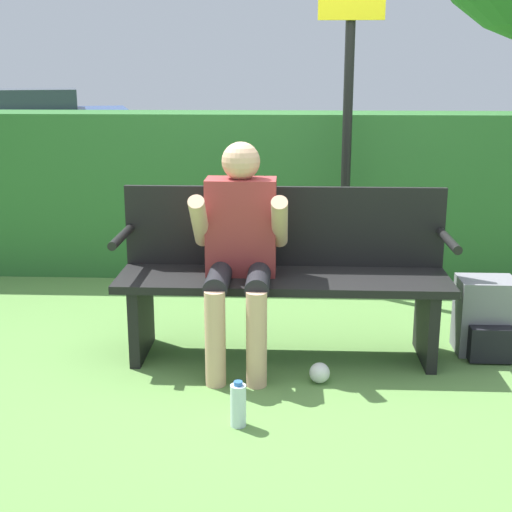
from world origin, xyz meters
name	(u,v)px	position (x,y,z in m)	size (l,w,h in m)	color
ground_plane	(282,356)	(0.00, 0.00, 0.00)	(40.00, 40.00, 0.00)	#5B8942
hedge_back	(286,194)	(0.00, 1.82, 0.65)	(12.00, 0.56, 1.30)	#2D662D
park_bench	(283,272)	(0.00, 0.07, 0.50)	(1.90, 0.51, 0.97)	black
person_seated	(240,242)	(-0.24, -0.06, 0.70)	(0.53, 0.62, 1.25)	#993333
backpack	(485,318)	(1.19, 0.12, 0.21)	(0.33, 0.35, 0.45)	slate
water_bottle	(238,405)	(-0.20, -0.85, 0.11)	(0.08, 0.08, 0.23)	silver
signpost	(348,104)	(0.44, 1.29, 1.39)	(0.46, 0.09, 2.33)	black
parked_car	(32,118)	(-5.46, 11.20, 0.59)	(4.33, 2.88, 1.20)	#2D4784
litter_crumple	(320,373)	(0.20, -0.35, 0.06)	(0.11, 0.11, 0.11)	silver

